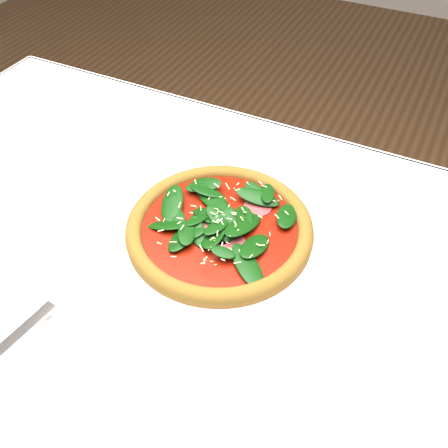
% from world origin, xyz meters
% --- Properties ---
extents(dining_table, '(1.21, 0.81, 0.75)m').
position_xyz_m(dining_table, '(0.00, 0.00, 0.65)').
color(dining_table, white).
rests_on(dining_table, ground).
extents(plate, '(0.33, 0.33, 0.01)m').
position_xyz_m(plate, '(0.07, 0.07, 0.76)').
color(plate, white).
rests_on(plate, dining_table).
extents(pizza, '(0.31, 0.31, 0.04)m').
position_xyz_m(pizza, '(0.07, 0.07, 0.78)').
color(pizza, '#8E5C22').
rests_on(pizza, plate).
extents(napkin, '(0.17, 0.08, 0.01)m').
position_xyz_m(napkin, '(-0.08, -0.21, 0.76)').
color(napkin, white).
rests_on(napkin, dining_table).
extents(fork, '(0.04, 0.17, 0.00)m').
position_xyz_m(fork, '(-0.08, -0.18, 0.77)').
color(fork, silver).
rests_on(fork, napkin).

